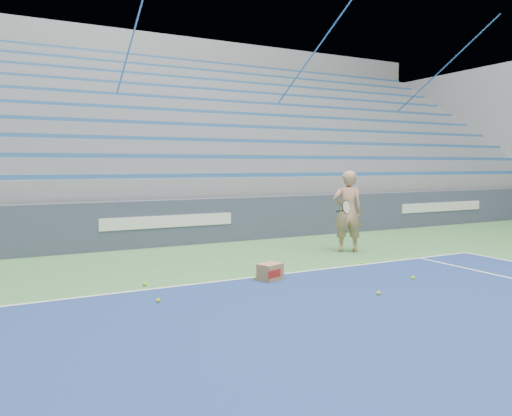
{
  "coord_description": "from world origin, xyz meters",
  "views": [
    {
      "loc": [
        -3.54,
        4.43,
        1.92
      ],
      "look_at": [
        0.58,
        12.38,
        1.15
      ],
      "focal_mm": 35.0,
      "sensor_mm": 36.0,
      "label": 1
    }
  ],
  "objects": [
    {
      "name": "sponsor_barrier",
      "position": [
        0.0,
        15.88,
        0.55
      ],
      "size": [
        30.0,
        0.32,
        1.1
      ],
      "color": "#3A4159",
      "rests_on": "ground"
    },
    {
      "name": "bleachers",
      "position": [
        0.0,
        21.6,
        2.36
      ],
      "size": [
        31.0,
        9.15,
        7.3
      ],
      "color": "gray",
      "rests_on": "ground"
    },
    {
      "name": "tennis_player",
      "position": [
        3.31,
        13.25,
        0.9
      ],
      "size": [
        0.99,
        0.94,
        1.8
      ],
      "color": "tan",
      "rests_on": "ground"
    },
    {
      "name": "ball_box",
      "position": [
        0.44,
        11.59,
        0.14
      ],
      "size": [
        0.46,
        0.41,
        0.29
      ],
      "color": "#977549",
      "rests_on": "ground"
    },
    {
      "name": "tennis_ball_0",
      "position": [
        -1.53,
        12.17,
        0.03
      ],
      "size": [
        0.07,
        0.07,
        0.07
      ],
      "primitive_type": "sphere",
      "color": "#ABCF2A",
      "rests_on": "ground"
    },
    {
      "name": "tennis_ball_1",
      "position": [
        1.39,
        10.01,
        0.03
      ],
      "size": [
        0.07,
        0.07,
        0.07
      ],
      "primitive_type": "sphere",
      "color": "#ABCF2A",
      "rests_on": "ground"
    },
    {
      "name": "tennis_ball_2",
      "position": [
        0.23,
        11.71,
        0.03
      ],
      "size": [
        0.07,
        0.07,
        0.07
      ],
      "primitive_type": "sphere",
      "color": "#ABCF2A",
      "rests_on": "ground"
    },
    {
      "name": "tennis_ball_3",
      "position": [
        2.59,
        10.53,
        0.03
      ],
      "size": [
        0.07,
        0.07,
        0.07
      ],
      "primitive_type": "sphere",
      "color": "#ABCF2A",
      "rests_on": "ground"
    },
    {
      "name": "tennis_ball_4",
      "position": [
        2.68,
        11.96,
        0.03
      ],
      "size": [
        0.07,
        0.07,
        0.07
      ],
      "primitive_type": "sphere",
      "color": "#ABCF2A",
      "rests_on": "ground"
    },
    {
      "name": "tennis_ball_5",
      "position": [
        -1.62,
        11.12,
        0.03
      ],
      "size": [
        0.07,
        0.07,
        0.07
      ],
      "primitive_type": "sphere",
      "color": "#ABCF2A",
      "rests_on": "ground"
    }
  ]
}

